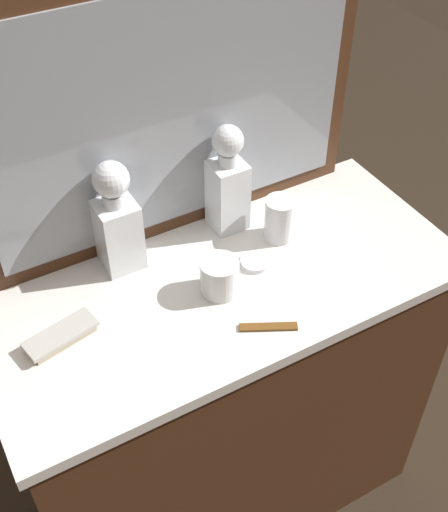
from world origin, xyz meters
name	(u,v)px	position (x,y,z in m)	size (l,w,h in m)	color
ground_plane	(224,488)	(0.00, 0.00, 0.00)	(6.00, 6.00, 0.00)	#2D2319
dresser	(224,403)	(0.00, 0.00, 0.47)	(1.09, 0.49, 0.94)	#472816
dresser_mirror	(172,113)	(0.00, 0.23, 1.25)	(0.93, 0.03, 0.63)	#472816
crystal_decanter_front	(228,188)	(0.11, 0.17, 1.05)	(0.08, 0.08, 0.28)	white
crystal_decanter_center	(117,226)	(-0.17, 0.17, 1.05)	(0.09, 0.09, 0.28)	white
crystal_tumbler_center	(280,220)	(0.19, 0.07, 0.99)	(0.07, 0.07, 0.11)	white
crystal_tumbler_front	(219,278)	(-0.02, -0.02, 0.97)	(0.09, 0.09, 0.08)	white
silver_brush_center	(61,336)	(-0.37, 0.02, 0.95)	(0.16, 0.09, 0.02)	#B7A88C
porcelain_dish	(255,262)	(0.09, 0.02, 0.94)	(0.07, 0.07, 0.01)	silver
tortoiseshell_comb	(268,327)	(0.01, -0.16, 0.94)	(0.12, 0.07, 0.01)	brown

